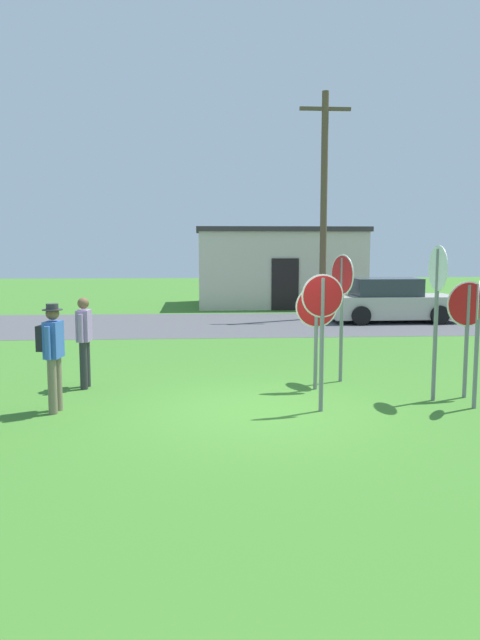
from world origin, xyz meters
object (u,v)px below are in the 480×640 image
stop_sign_rear_left (437,295)px  stop_sign_rear_right (316,320)px  parked_car_on_street (390,302)px  stop_sign_far_back (468,319)px  person_in_dark_shirt (84,337)px  utility_pole (324,202)px  person_in_teal (52,350)px  stop_sign_tallest (342,295)px  stop_sign_leaning_left (478,324)px  stop_sign_low_front (322,319)px

stop_sign_rear_left → stop_sign_rear_right: bearing=153.2°
stop_sign_rear_right → parked_car_on_street: bearing=65.6°
stop_sign_far_back → person_in_dark_shirt: size_ratio=1.20×
utility_pole → parked_car_on_street: size_ratio=1.84×
stop_sign_rear_left → person_in_teal: bearing=-177.1°
stop_sign_tallest → stop_sign_leaning_left: 2.76m
stop_sign_far_back → stop_sign_rear_right: 2.61m
parked_car_on_street → person_in_dark_shirt: (-8.73, -9.47, 0.26)m
stop_sign_low_front → stop_sign_rear_right: size_ratio=1.15×
person_in_dark_shirt → person_in_teal: bearing=-96.5°
stop_sign_leaning_left → stop_sign_rear_right: stop_sign_leaning_left is taller
person_in_teal → stop_sign_rear_left: bearing=2.9°
stop_sign_low_front → person_in_teal: 4.28m
utility_pole → person_in_dark_shirt: 12.87m
stop_sign_leaning_left → stop_sign_tallest: bearing=129.1°
stop_sign_rear_left → person_in_dark_shirt: bearing=167.5°
utility_pole → stop_sign_far_back: 12.10m
stop_sign_tallest → person_in_teal: size_ratio=1.42×
stop_sign_rear_left → person_in_teal: size_ratio=1.52×
stop_sign_rear_right → person_in_teal: 4.63m
stop_sign_low_front → person_in_teal: stop_sign_low_front is taller
stop_sign_low_front → stop_sign_leaning_left: size_ratio=1.05×
stop_sign_rear_right → person_in_dark_shirt: size_ratio=1.13×
stop_sign_tallest → stop_sign_rear_right: size_ratio=1.29×
stop_sign_rear_left → stop_sign_tallest: (-1.25, 1.58, -0.12)m
stop_sign_low_front → person_in_dark_shirt: stop_sign_low_front is taller
stop_sign_far_back → person_in_teal: (-6.93, -0.49, -0.38)m
utility_pole → stop_sign_tallest: (-1.71, -10.36, -2.46)m
stop_sign_rear_left → person_in_dark_shirt: (-6.12, 1.36, -0.86)m
stop_sign_leaning_left → person_in_dark_shirt: bearing=163.9°
stop_sign_tallest → person_in_teal: 5.45m
stop_sign_leaning_left → person_in_teal: bearing=178.1°
stop_sign_far_back → utility_pole: bearing=90.8°
stop_sign_rear_right → utility_pole: bearing=78.1°
stop_sign_rear_left → stop_sign_far_back: size_ratio=1.30×
stop_sign_leaning_left → stop_sign_far_back: size_ratio=1.02×
utility_pole → parked_car_on_street: (2.16, -1.12, -3.47)m
stop_sign_leaning_left → person_in_dark_shirt: stop_sign_leaning_left is taller
stop_sign_tallest → stop_sign_rear_right: 0.97m
utility_pole → person_in_teal: utility_pole is taller
utility_pole → stop_sign_leaning_left: bearing=-89.9°
stop_sign_low_front → stop_sign_rear_right: (0.19, 1.49, -0.19)m
stop_sign_rear_left → stop_sign_low_front: 2.15m
stop_sign_low_front → stop_sign_tallest: size_ratio=0.89×
parked_car_on_street → utility_pole: bearing=152.6°
stop_sign_low_front → stop_sign_rear_right: 1.52m
utility_pole → person_in_teal: (-6.76, -12.26, -3.14)m
stop_sign_tallest → person_in_dark_shirt: stop_sign_tallest is taller
stop_sign_tallest → utility_pole: bearing=80.6°
utility_pole → stop_sign_low_front: utility_pole is taller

